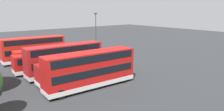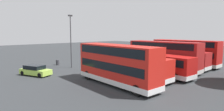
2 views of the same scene
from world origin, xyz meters
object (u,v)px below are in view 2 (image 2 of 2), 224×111
at_px(bus_single_deck_fourth, 156,64).
at_px(bus_double_decker_sixth, 116,64).
at_px(bus_double_decker_near_end, 184,52).
at_px(bus_double_decker_third, 163,55).
at_px(bus_single_deck_second, 175,58).
at_px(car_hatchback_silver, 35,70).
at_px(lamp_post_tall, 71,38).
at_px(bus_single_deck_fifth, 133,66).
at_px(waste_bin_yellow, 58,62).

bearing_deg(bus_single_deck_fourth, bus_double_decker_sixth, -2.57).
height_order(bus_double_decker_near_end, bus_double_decker_third, same).
relative_size(bus_single_deck_second, bus_double_decker_third, 0.96).
relative_size(car_hatchback_silver, lamp_post_tall, 0.54).
height_order(bus_double_decker_third, bus_double_decker_sixth, same).
height_order(bus_single_deck_fifth, lamp_post_tall, lamp_post_tall).
bearing_deg(bus_double_decker_third, lamp_post_tall, -52.53).
bearing_deg(bus_single_deck_fifth, car_hatchback_silver, -50.40).
xyz_separation_m(bus_double_decker_near_end, bus_double_decker_sixth, (18.00, 0.73, -0.00)).
relative_size(bus_single_deck_fourth, waste_bin_yellow, 11.29).
bearing_deg(bus_double_decker_near_end, bus_double_decker_sixth, 2.32).
bearing_deg(bus_single_deck_second, bus_double_decker_third, -0.35).
bearing_deg(car_hatchback_silver, bus_single_deck_second, 152.15).
xyz_separation_m(bus_single_deck_fifth, waste_bin_yellow, (2.39, -16.07, -1.15)).
xyz_separation_m(car_hatchback_silver, waste_bin_yellow, (-6.24, -5.64, -0.23)).
relative_size(bus_single_deck_fifth, waste_bin_yellow, 11.06).
height_order(bus_double_decker_near_end, bus_single_deck_fifth, bus_double_decker_near_end).
bearing_deg(bus_single_deck_fourth, bus_single_deck_fifth, -15.12).
relative_size(bus_double_decker_near_end, lamp_post_tall, 1.36).
bearing_deg(car_hatchback_silver, lamp_post_tall, -166.46).
relative_size(bus_double_decker_near_end, car_hatchback_silver, 2.50).
relative_size(bus_double_decker_third, waste_bin_yellow, 12.19).
xyz_separation_m(bus_single_deck_fourth, car_hatchback_silver, (12.29, -11.42, -0.92)).
bearing_deg(waste_bin_yellow, bus_single_deck_fourth, 109.50).
relative_size(bus_double_decker_near_end, bus_single_deck_fifth, 1.14).
bearing_deg(bus_single_deck_fourth, waste_bin_yellow, -70.50).
xyz_separation_m(bus_single_deck_fourth, bus_double_decker_sixth, (7.42, -0.33, 0.83)).
bearing_deg(waste_bin_yellow, bus_double_decker_third, 121.10).
bearing_deg(bus_double_decker_sixth, bus_single_deck_fourth, 177.43).
height_order(bus_single_deck_fifth, bus_double_decker_sixth, bus_double_decker_sixth).
relative_size(bus_single_deck_fourth, car_hatchback_silver, 2.24).
height_order(bus_single_deck_fifth, car_hatchback_silver, bus_single_deck_fifth).
relative_size(bus_single_deck_fifth, lamp_post_tall, 1.19).
xyz_separation_m(bus_double_decker_near_end, car_hatchback_silver, (22.86, -10.36, -1.75)).
relative_size(bus_double_decker_sixth, car_hatchback_silver, 2.37).
height_order(bus_double_decker_third, car_hatchback_silver, bus_double_decker_third).
bearing_deg(bus_single_deck_fifth, bus_single_deck_fourth, 164.88).
relative_size(bus_single_deck_second, bus_single_deck_fifth, 1.06).
bearing_deg(bus_double_decker_third, car_hatchback_silver, -33.01).
xyz_separation_m(bus_double_decker_third, bus_double_decker_sixth, (11.00, 0.78, -0.00)).
xyz_separation_m(bus_single_deck_second, bus_double_decker_third, (3.68, -0.02, 0.83)).
bearing_deg(car_hatchback_silver, bus_double_decker_near_end, 155.63).
distance_m(bus_double_decker_third, car_hatchback_silver, 18.99).
xyz_separation_m(bus_single_deck_second, waste_bin_yellow, (13.30, -15.96, -1.15)).
bearing_deg(waste_bin_yellow, bus_single_deck_second, 129.79).
height_order(bus_single_deck_fourth, bus_double_decker_sixth, bus_double_decker_sixth).
xyz_separation_m(bus_single_deck_second, car_hatchback_silver, (19.54, -10.33, -0.92)).
distance_m(bus_double_decker_near_end, bus_single_deck_fourth, 10.66).
relative_size(car_hatchback_silver, waste_bin_yellow, 5.04).
distance_m(bus_double_decker_third, lamp_post_tall, 15.25).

